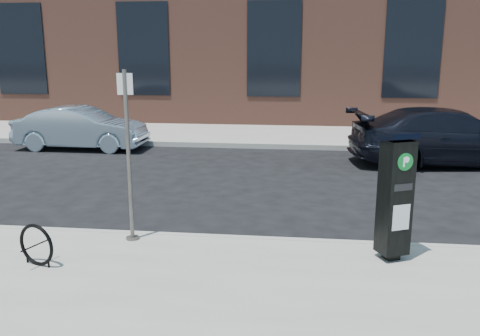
# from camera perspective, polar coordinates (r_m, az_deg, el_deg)

# --- Properties ---
(ground) EXTENTS (120.00, 120.00, 0.00)m
(ground) POSITION_cam_1_polar(r_m,az_deg,el_deg) (8.04, -1.08, -8.64)
(ground) COLOR black
(ground) RESTS_ON ground
(sidewalk_far) EXTENTS (60.00, 12.00, 0.15)m
(sidewalk_far) POSITION_cam_1_polar(r_m,az_deg,el_deg) (21.61, 3.99, 5.38)
(sidewalk_far) COLOR gray
(sidewalk_far) RESTS_ON ground
(curb_near) EXTENTS (60.00, 0.12, 0.16)m
(curb_near) POSITION_cam_1_polar(r_m,az_deg,el_deg) (7.99, -1.10, -8.19)
(curb_near) COLOR #9E9B93
(curb_near) RESTS_ON ground
(curb_far) EXTENTS (60.00, 0.12, 0.16)m
(curb_far) POSITION_cam_1_polar(r_m,az_deg,el_deg) (15.72, 2.90, 2.47)
(curb_far) COLOR #9E9B93
(curb_far) RESTS_ON ground
(building) EXTENTS (28.00, 10.05, 8.25)m
(building) POSITION_cam_1_polar(r_m,az_deg,el_deg) (24.44, 4.51, 15.83)
(building) COLOR brown
(building) RESTS_ON ground
(parking_kiosk) EXTENTS (0.52, 0.50, 1.78)m
(parking_kiosk) POSITION_cam_1_polar(r_m,az_deg,el_deg) (7.18, 17.03, -2.95)
(parking_kiosk) COLOR black
(parking_kiosk) RESTS_ON sidewalk_near
(sign_pole) EXTENTS (0.23, 0.20, 2.56)m
(sign_pole) POSITION_cam_1_polar(r_m,az_deg,el_deg) (7.68, -12.40, 1.11)
(sign_pole) COLOR #5B5550
(sign_pole) RESTS_ON sidewalk_near
(bike_rack) EXTENTS (0.57, 0.23, 0.59)m
(bike_rack) POSITION_cam_1_polar(r_m,az_deg,el_deg) (7.38, -21.90, -8.04)
(bike_rack) COLOR black
(bike_rack) RESTS_ON sidewalk_near
(car_silver) EXTENTS (3.95, 1.41, 1.30)m
(car_silver) POSITION_cam_1_polar(r_m,az_deg,el_deg) (16.28, -17.42, 4.30)
(car_silver) COLOR #9BB4C6
(car_silver) RESTS_ON ground
(car_dark) EXTENTS (5.36, 2.74, 1.49)m
(car_dark) POSITION_cam_1_polar(r_m,az_deg,el_deg) (14.51, 22.32, 3.29)
(car_dark) COLOR black
(car_dark) RESTS_ON ground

